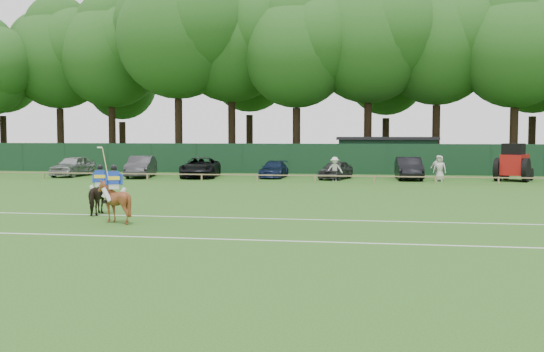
% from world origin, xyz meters
% --- Properties ---
extents(ground, '(160.00, 160.00, 0.00)m').
position_xyz_m(ground, '(0.00, 0.00, 0.00)').
color(ground, '#1E4C14').
rests_on(ground, ground).
extents(horse_dark, '(1.09, 1.84, 1.45)m').
position_xyz_m(horse_dark, '(-5.99, -0.77, 0.73)').
color(horse_dark, black).
rests_on(horse_dark, ground).
extents(horse_chestnut, '(1.69, 1.79, 1.59)m').
position_xyz_m(horse_chestnut, '(-4.43, -3.03, 0.79)').
color(horse_chestnut, brown).
rests_on(horse_chestnut, ground).
extents(sedan_silver, '(2.09, 4.79, 1.61)m').
position_xyz_m(sedan_silver, '(-18.20, 21.05, 0.80)').
color(sedan_silver, '#989B9D').
rests_on(sedan_silver, ground).
extents(sedan_grey, '(2.61, 5.15, 1.62)m').
position_xyz_m(sedan_grey, '(-12.56, 20.83, 0.81)').
color(sedan_grey, '#2E2E30').
rests_on(sedan_grey, ground).
extents(suv_black, '(3.19, 5.76, 1.53)m').
position_xyz_m(suv_black, '(-8.04, 21.37, 0.76)').
color(suv_black, black).
rests_on(suv_black, ground).
extents(sedan_navy, '(1.83, 4.33, 1.25)m').
position_xyz_m(sedan_navy, '(-2.50, 22.02, 0.62)').
color(sedan_navy, '#131F3E').
rests_on(sedan_navy, ground).
extents(hatch_grey, '(2.66, 4.31, 1.37)m').
position_xyz_m(hatch_grey, '(2.21, 21.19, 0.69)').
color(hatch_grey, '#323335').
rests_on(hatch_grey, ground).
extents(estate_black, '(1.96, 4.99, 1.62)m').
position_xyz_m(estate_black, '(7.44, 21.76, 0.81)').
color(estate_black, black).
rests_on(estate_black, ground).
extents(spectator_left, '(1.09, 0.63, 1.68)m').
position_xyz_m(spectator_left, '(2.24, 19.45, 0.84)').
color(spectator_left, silver).
rests_on(spectator_left, ground).
extents(spectator_mid, '(1.15, 0.80, 1.81)m').
position_xyz_m(spectator_mid, '(9.37, 20.56, 0.90)').
color(spectator_mid, silver).
rests_on(spectator_mid, ground).
extents(spectator_right, '(0.98, 0.74, 1.80)m').
position_xyz_m(spectator_right, '(9.47, 20.26, 0.90)').
color(spectator_right, beige).
rests_on(spectator_right, ground).
extents(rider_dark, '(0.93, 0.45, 1.41)m').
position_xyz_m(rider_dark, '(-5.99, -0.78, 1.41)').
color(rider_dark, silver).
rests_on(rider_dark, ground).
extents(rider_chestnut, '(0.98, 0.55, 2.05)m').
position_xyz_m(rider_chestnut, '(-4.42, -3.04, 1.52)').
color(rider_chestnut, silver).
rests_on(rider_chestnut, ground).
extents(pitch_lines, '(60.00, 5.10, 0.01)m').
position_xyz_m(pitch_lines, '(0.00, -3.50, 0.01)').
color(pitch_lines, silver).
rests_on(pitch_lines, ground).
extents(pitch_rail, '(62.10, 0.10, 0.50)m').
position_xyz_m(pitch_rail, '(0.00, 18.00, 0.45)').
color(pitch_rail, '#997F5B').
rests_on(pitch_rail, ground).
extents(perimeter_fence, '(92.08, 0.08, 2.50)m').
position_xyz_m(perimeter_fence, '(0.00, 27.00, 1.25)').
color(perimeter_fence, '#14351E').
rests_on(perimeter_fence, ground).
extents(utility_shed, '(8.40, 4.40, 3.04)m').
position_xyz_m(utility_shed, '(6.00, 30.00, 1.54)').
color(utility_shed, '#14331E').
rests_on(utility_shed, ground).
extents(tree_row, '(96.00, 12.00, 21.00)m').
position_xyz_m(tree_row, '(2.00, 35.00, 0.00)').
color(tree_row, '#26561C').
rests_on(tree_row, ground).
extents(tractor, '(3.18, 3.71, 2.64)m').
position_xyz_m(tractor, '(14.62, 21.34, 1.25)').
color(tractor, '#A7120F').
rests_on(tractor, ground).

